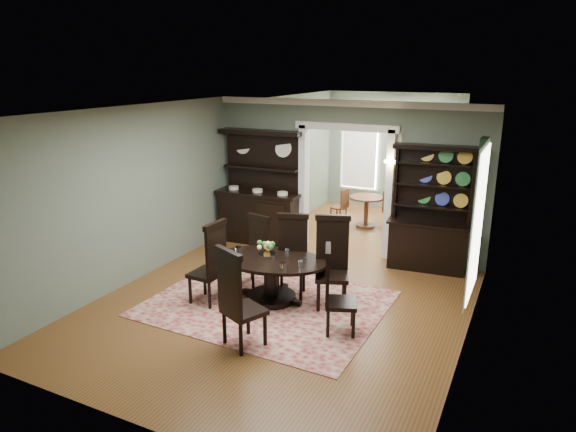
% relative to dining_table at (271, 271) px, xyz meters
% --- Properties ---
extents(room, '(5.51, 6.01, 3.01)m').
position_rel_dining_table_xyz_m(room, '(0.22, -0.22, 1.08)').
color(room, brown).
rests_on(room, ground).
extents(parlor, '(3.51, 3.50, 3.01)m').
position_rel_dining_table_xyz_m(parlor, '(0.22, 5.27, 1.02)').
color(parlor, brown).
rests_on(parlor, ground).
extents(doorway_trim, '(2.08, 0.25, 2.57)m').
position_rel_dining_table_xyz_m(doorway_trim, '(0.22, 2.74, 1.12)').
color(doorway_trim, silver).
rests_on(doorway_trim, floor).
extents(right_window, '(0.15, 1.47, 2.12)m').
position_rel_dining_table_xyz_m(right_window, '(2.91, 0.67, 1.11)').
color(right_window, white).
rests_on(right_window, wall_right).
extents(wall_sconce, '(0.27, 0.21, 0.21)m').
position_rel_dining_table_xyz_m(wall_sconce, '(1.17, 2.59, 1.39)').
color(wall_sconce, gold).
rests_on(wall_sconce, back_wall_right).
extents(rug, '(3.61, 2.89, 0.01)m').
position_rel_dining_table_xyz_m(rug, '(0.00, -0.15, -0.49)').
color(rug, maroon).
rests_on(rug, floor).
extents(dining_table, '(1.93, 1.86, 0.71)m').
position_rel_dining_table_xyz_m(dining_table, '(0.00, 0.00, 0.00)').
color(dining_table, black).
rests_on(dining_table, rug).
extents(centerpiece, '(1.57, 1.01, 0.26)m').
position_rel_dining_table_xyz_m(centerpiece, '(-0.08, 0.06, 0.29)').
color(centerpiece, silver).
rests_on(centerpiece, dining_table).
extents(chair_far_left, '(0.53, 0.51, 1.21)m').
position_rel_dining_table_xyz_m(chair_far_left, '(-0.55, 0.49, 0.14)').
color(chair_far_left, black).
rests_on(chair_far_left, rug).
extents(chair_far_mid, '(0.61, 0.60, 1.34)m').
position_rel_dining_table_xyz_m(chair_far_mid, '(0.18, 0.39, 0.21)').
color(chair_far_mid, black).
rests_on(chair_far_mid, rug).
extents(chair_far_right, '(0.67, 0.66, 1.43)m').
position_rel_dining_table_xyz_m(chair_far_right, '(0.90, 0.33, 0.25)').
color(chair_far_right, black).
rests_on(chair_far_right, rug).
extents(chair_end_left, '(0.49, 0.52, 1.35)m').
position_rel_dining_table_xyz_m(chair_end_left, '(-0.77, -0.51, 0.22)').
color(chair_end_left, black).
rests_on(chair_end_left, rug).
extents(chair_end_right, '(0.58, 0.59, 1.26)m').
position_rel_dining_table_xyz_m(chair_end_right, '(1.26, -0.52, 0.17)').
color(chair_end_right, black).
rests_on(chair_end_right, rug).
extents(chair_near, '(0.67, 0.66, 1.40)m').
position_rel_dining_table_xyz_m(chair_near, '(0.28, -1.48, 0.24)').
color(chair_near, black).
rests_on(chair_near, rug).
extents(sideboard, '(1.82, 0.71, 2.36)m').
position_rel_dining_table_xyz_m(sideboard, '(-1.57, 2.46, 0.33)').
color(sideboard, black).
rests_on(sideboard, floor).
extents(welsh_dresser, '(1.51, 0.68, 2.29)m').
position_rel_dining_table_xyz_m(welsh_dresser, '(1.95, 2.49, 0.33)').
color(welsh_dresser, black).
rests_on(welsh_dresser, floor).
extents(parlor_table, '(0.79, 0.79, 0.73)m').
position_rel_dining_table_xyz_m(parlor_table, '(0.15, 4.43, -0.02)').
color(parlor_table, '#4F2716').
rests_on(parlor_table, parlor_floor).
extents(parlor_chair_left, '(0.39, 0.38, 0.87)m').
position_rel_dining_table_xyz_m(parlor_chair_left, '(-0.44, 4.34, -0.03)').
color(parlor_chair_left, '#4F2716').
rests_on(parlor_chair_left, parlor_floor).
extents(parlor_chair_right, '(0.41, 0.40, 0.94)m').
position_rel_dining_table_xyz_m(parlor_chair_right, '(0.71, 4.42, 0.01)').
color(parlor_chair_right, '#4F2716').
rests_on(parlor_chair_right, parlor_floor).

